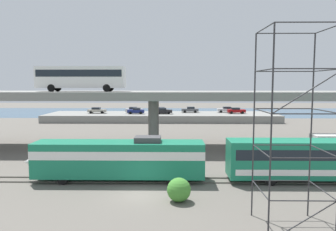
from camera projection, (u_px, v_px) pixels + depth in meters
The scene contains 18 objects.
ground_plane at pixel (139, 195), 26.46m from camera, with size 260.00×260.00×0.00m, color #605B54.
rail_strip_near at pixel (143, 182), 29.68m from camera, with size 110.00×0.12×0.12m, color #59544C.
rail_strip_far at pixel (144, 178), 31.20m from camera, with size 110.00×0.12×0.12m, color #59544C.
train_locomotive at pixel (111, 158), 30.28m from camera, with size 16.82×3.04×4.18m.
highway_overpass at pixel (153, 96), 45.66m from camera, with size 96.00×10.45×8.01m.
transit_bus_on_overpass at pixel (81, 76), 44.40m from camera, with size 12.00×2.68×3.40m.
scaffolding_tower at pixel (294, 124), 19.70m from camera, with size 3.95×3.95×12.39m.
pier_parking_lot at pixel (162, 117), 81.12m from camera, with size 56.48×13.72×1.74m, color gray.
parked_car_0 at pixel (161, 110), 81.73m from camera, with size 4.07×1.98×1.50m.
parked_car_1 at pixel (136, 111), 79.55m from camera, with size 4.04×1.93×1.50m.
parked_car_2 at pixel (134, 110), 82.48m from camera, with size 4.29×1.95×1.50m.
parked_car_3 at pixel (163, 111), 79.42m from camera, with size 4.45×1.88×1.50m.
parked_car_4 at pixel (226, 110), 83.43m from camera, with size 4.38×1.82×1.50m.
parked_car_5 at pixel (97, 110), 81.16m from camera, with size 4.51×1.88×1.50m.
parked_car_6 at pixel (190, 110), 83.22m from camera, with size 4.32×2.00×1.50m.
parked_car_7 at pixel (236, 110), 80.34m from camera, with size 4.35×1.84×1.50m.
harbor_water at pixel (164, 112), 104.09m from camera, with size 140.00×36.00×0.01m, color #385B7A.
shrub_right at pixel (179, 190), 24.95m from camera, with size 1.85×1.85×1.85m, color #438A32.
Camera 1 is at (2.70, -25.68, 9.02)m, focal length 34.70 mm.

